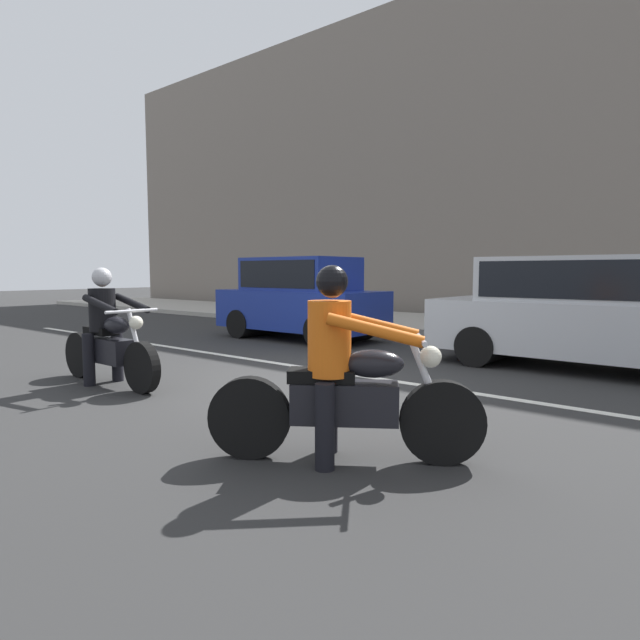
{
  "coord_description": "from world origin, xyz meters",
  "views": [
    {
      "loc": [
        4.84,
        -5.25,
        1.49
      ],
      "look_at": [
        0.65,
        -0.18,
        0.89
      ],
      "focal_mm": 29.81,
      "sensor_mm": 36.0,
      "label": 1
    }
  ],
  "objects_px": {
    "parked_sedan_silver": "(582,312)",
    "parked_hatchback_cobalt_blue": "(300,297)",
    "motorcycle_with_rider_black_leather": "(108,337)",
    "motorcycle_with_rider_orange_stripe": "(343,382)"
  },
  "relations": [
    {
      "from": "parked_hatchback_cobalt_blue",
      "to": "motorcycle_with_rider_orange_stripe",
      "type": "bearing_deg",
      "value": -45.86
    },
    {
      "from": "motorcycle_with_rider_orange_stripe",
      "to": "parked_sedan_silver",
      "type": "distance_m",
      "value": 5.49
    },
    {
      "from": "motorcycle_with_rider_black_leather",
      "to": "parked_hatchback_cobalt_blue",
      "type": "distance_m",
      "value": 5.36
    },
    {
      "from": "motorcycle_with_rider_black_leather",
      "to": "parked_sedan_silver",
      "type": "xyz_separation_m",
      "value": [
        4.52,
        5.17,
        0.25
      ]
    },
    {
      "from": "motorcycle_with_rider_black_leather",
      "to": "parked_hatchback_cobalt_blue",
      "type": "relative_size",
      "value": 0.59
    },
    {
      "from": "parked_sedan_silver",
      "to": "parked_hatchback_cobalt_blue",
      "type": "relative_size",
      "value": 1.22
    },
    {
      "from": "parked_sedan_silver",
      "to": "parked_hatchback_cobalt_blue",
      "type": "xyz_separation_m",
      "value": [
        -5.75,
        0.03,
        0.05
      ]
    },
    {
      "from": "motorcycle_with_rider_black_leather",
      "to": "parked_hatchback_cobalt_blue",
      "type": "height_order",
      "value": "parked_hatchback_cobalt_blue"
    },
    {
      "from": "motorcycle_with_rider_black_leather",
      "to": "parked_sedan_silver",
      "type": "distance_m",
      "value": 6.88
    },
    {
      "from": "motorcycle_with_rider_black_leather",
      "to": "parked_hatchback_cobalt_blue",
      "type": "xyz_separation_m",
      "value": [
        -1.23,
        5.21,
        0.3
      ]
    }
  ]
}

